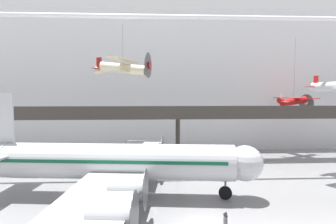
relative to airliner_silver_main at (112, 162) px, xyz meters
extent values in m
plane|color=gray|center=(8.08, -6.62, -3.62)|extent=(260.00, 260.00, 0.00)
cube|color=silver|center=(8.08, 25.56, 9.23)|extent=(140.00, 3.00, 25.69)
cube|color=#38332D|center=(8.08, 15.83, 3.43)|extent=(110.00, 3.20, 0.90)
cube|color=#38332D|center=(8.08, 14.29, 4.43)|extent=(110.00, 0.12, 1.10)
cylinder|color=#38332D|center=(8.08, 16.79, -0.32)|extent=(0.70, 0.70, 6.59)
cylinder|color=silver|center=(8.08, 8.21, 16.53)|extent=(120.00, 0.60, 0.60)
cylinder|color=#B7BABF|center=(0.12, -0.01, 0.06)|extent=(24.42, 6.30, 3.62)
sphere|color=#B7BABF|center=(13.19, -1.48, 0.06)|extent=(3.55, 3.55, 3.55)
cube|color=#0F4C33|center=(0.12, -0.01, 0.42)|extent=(22.75, 6.19, 0.33)
cube|color=#B7BABF|center=(2.03, 9.37, -0.76)|extent=(7.31, 15.99, 0.28)
cube|color=#B7BABF|center=(-0.10, -9.59, -0.76)|extent=(7.31, 15.99, 0.28)
cylinder|color=#B7BABF|center=(3.32, 5.80, -0.71)|extent=(2.99, 2.04, 1.74)
cylinder|color=#4C4C51|center=(4.86, 5.63, -0.71)|extent=(0.43, 3.29, 3.30)
cylinder|color=#B7BABF|center=(3.91, 11.02, -0.71)|extent=(2.99, 2.04, 1.74)
cylinder|color=#4C4C51|center=(5.45, 10.85, -0.71)|extent=(0.43, 3.29, 3.30)
cylinder|color=#B7BABF|center=(1.95, -6.40, -0.71)|extent=(2.99, 2.04, 1.74)
cylinder|color=#4C4C51|center=(3.49, -6.57, -0.71)|extent=(0.43, 3.29, 3.30)
cylinder|color=#B7BABF|center=(1.36, -11.62, -0.71)|extent=(2.99, 2.04, 1.74)
cylinder|color=#4C4C51|center=(2.90, -11.79, -0.71)|extent=(0.43, 3.29, 3.30)
cube|color=#B7BABF|center=(-11.32, 1.27, 0.78)|extent=(4.12, 9.70, 0.20)
cylinder|color=#4C4C51|center=(11.29, -1.27, -2.36)|extent=(0.20, 0.20, 1.21)
cylinder|color=black|center=(11.29, -1.27, -2.97)|extent=(1.33, 0.52, 1.30)
cylinder|color=#4C4C51|center=(0.73, 2.83, -2.36)|extent=(0.20, 0.20, 1.21)
cylinder|color=black|center=(0.73, 2.83, -2.97)|extent=(1.33, 0.52, 1.30)
cylinder|color=#4C4C51|center=(0.08, -2.92, -2.36)|extent=(0.20, 0.20, 1.21)
cylinder|color=black|center=(0.08, -2.92, -2.97)|extent=(1.33, 0.52, 1.30)
cylinder|color=beige|center=(0.07, 11.32, 10.28)|extent=(6.60, 2.96, 1.99)
cone|color=maroon|center=(3.30, 10.46, 10.64)|extent=(1.33, 1.42, 1.19)
cylinder|color=#4C4C51|center=(3.53, 10.40, 10.66)|extent=(0.93, 3.33, 3.44)
cone|color=beige|center=(-2.93, 12.13, 9.95)|extent=(2.05, 1.56, 1.30)
cube|color=beige|center=(0.45, 11.22, 11.34)|extent=(4.00, 9.72, 0.10)
cube|color=beige|center=(0.45, 11.22, 9.75)|extent=(4.00, 9.72, 0.10)
cube|color=maroon|center=(-3.31, 12.23, 11.08)|extent=(0.77, 0.26, 1.59)
cube|color=maroon|center=(-3.31, 12.23, 10.28)|extent=(1.64, 3.52, 0.06)
cylinder|color=slate|center=(0.07, 11.32, 13.58)|extent=(0.04, 0.04, 5.28)
cylinder|color=red|center=(27.83, 18.94, 5.49)|extent=(5.60, 3.35, 1.68)
cone|color=silver|center=(30.48, 20.13, 5.21)|extent=(1.26, 1.32, 1.03)
cylinder|color=#4C4C51|center=(30.67, 20.22, 5.19)|extent=(1.26, 2.74, 2.99)
cone|color=red|center=(25.37, 17.84, 5.75)|extent=(1.84, 1.54, 1.12)
cube|color=red|center=(28.14, 19.08, 6.03)|extent=(4.67, 8.19, 0.10)
cube|color=silver|center=(25.06, 17.70, 6.18)|extent=(0.64, 0.33, 1.38)
cube|color=silver|center=(25.06, 17.70, 5.49)|extent=(1.84, 3.00, 0.06)
cylinder|color=slate|center=(27.83, 18.94, 11.02)|extent=(0.04, 0.04, 9.92)
cone|color=silver|center=(25.88, 8.25, 7.83)|extent=(1.54, 1.88, 1.08)
cube|color=red|center=(25.75, 8.59, 8.50)|extent=(0.31, 0.70, 1.47)
cube|color=red|center=(25.75, 8.59, 7.76)|extent=(3.25, 1.79, 0.06)
cube|color=#4C4C51|center=(9.83, -7.22, -3.27)|extent=(0.25, 0.43, 0.70)
cube|color=#232326|center=(9.83, -7.22, -2.74)|extent=(0.22, 0.76, 0.73)
camera|label=1|loc=(4.03, -30.11, 7.09)|focal=32.00mm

